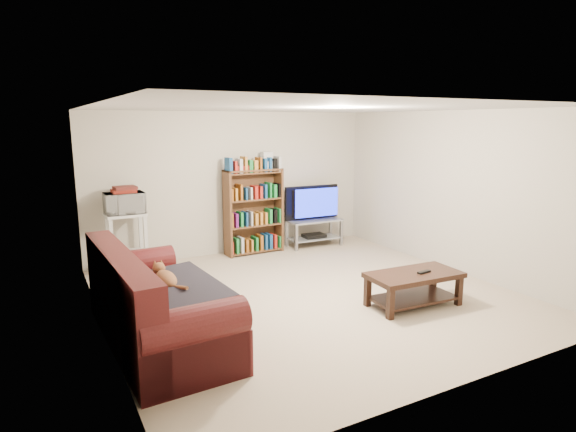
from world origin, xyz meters
TOP-DOWN VIEW (x-y plane):
  - floor at (0.00, 0.00)m, footprint 5.00×5.00m
  - ceiling at (0.00, 0.00)m, footprint 5.00×5.00m
  - wall_back at (0.00, 2.50)m, footprint 5.00×0.00m
  - wall_front at (0.00, -2.50)m, footprint 5.00×0.00m
  - wall_left at (-2.50, 0.00)m, footprint 0.00×5.00m
  - wall_right at (2.50, 0.00)m, footprint 0.00×5.00m
  - sofa at (-2.12, -0.39)m, footprint 1.10×2.34m
  - blanket at (-1.92, -0.54)m, footprint 1.03×1.25m
  - cat at (-1.93, -0.33)m, footprint 0.28×0.64m
  - coffee_table at (0.95, -0.90)m, footprint 1.19×0.64m
  - remote at (1.05, -0.96)m, footprint 0.19×0.07m
  - tv_stand at (1.39, 2.17)m, footprint 1.00×0.49m
  - television at (1.39, 2.17)m, footprint 1.06×0.19m
  - dvd_player at (1.39, 2.17)m, footprint 0.40×0.29m
  - bookshelf at (0.24, 2.26)m, footprint 1.01×0.34m
  - shelf_clutter at (0.33, 2.28)m, footprint 0.74×0.24m
  - microwave_stand at (-1.89, 2.16)m, footprint 0.57×0.42m
  - microwave at (-1.89, 2.16)m, footprint 0.56×0.39m
  - game_boxes at (-1.89, 2.16)m, footprint 0.33×0.29m

SIDE VIEW (x-z plane):
  - floor at x=0.00m, z-range 0.00..0.00m
  - dvd_player at x=1.39m, z-range 0.16..0.22m
  - coffee_table at x=0.95m, z-range 0.08..0.50m
  - tv_stand at x=1.39m, z-range 0.09..0.58m
  - sofa at x=-2.12m, z-range -0.15..0.83m
  - remote at x=1.05m, z-range 0.42..0.44m
  - blanket at x=-1.92m, z-range 0.47..0.66m
  - microwave_stand at x=-1.89m, z-range 0.13..1.03m
  - cat at x=-1.93m, z-range 0.53..0.72m
  - bookshelf at x=0.24m, z-range 0.02..1.47m
  - television at x=1.39m, z-range 0.49..1.10m
  - microwave at x=-1.89m, z-range 0.90..1.21m
  - wall_back at x=0.00m, z-range -1.30..3.70m
  - wall_front at x=0.00m, z-range -1.30..3.70m
  - wall_left at x=-2.50m, z-range -1.30..3.70m
  - wall_right at x=2.50m, z-range -1.30..3.70m
  - game_boxes at x=-1.89m, z-range 1.21..1.26m
  - shelf_clutter at x=0.33m, z-range 1.41..1.69m
  - ceiling at x=0.00m, z-range 2.40..2.40m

